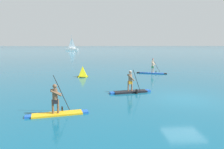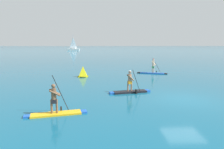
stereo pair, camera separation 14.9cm
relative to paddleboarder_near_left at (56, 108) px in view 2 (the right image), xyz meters
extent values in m
plane|color=#145B7A|center=(7.71, 2.80, -0.36)|extent=(440.00, 440.00, 0.00)
cube|color=yellow|center=(0.01, -0.01, -0.31)|extent=(2.59, 1.21, 0.09)
cube|color=blue|center=(1.38, 0.32, -0.31)|extent=(0.41, 0.51, 0.09)
cube|color=blue|center=(-1.36, -0.34, -0.31)|extent=(0.39, 0.45, 0.09)
cylinder|color=brown|center=(0.05, 0.00, 0.09)|extent=(0.11, 0.11, 0.72)
cylinder|color=brown|center=(-0.20, -0.06, 0.09)|extent=(0.11, 0.11, 0.72)
cube|color=black|center=(-0.07, -0.03, 0.36)|extent=(0.30, 0.27, 0.22)
cylinder|color=brown|center=(-0.07, -0.03, 0.73)|extent=(0.26, 0.26, 0.55)
sphere|color=brown|center=(-0.07, -0.03, 1.14)|extent=(0.21, 0.21, 0.21)
cylinder|color=brown|center=(-0.06, 0.13, 0.80)|extent=(0.55, 0.23, 0.37)
cylinder|color=brown|center=(0.01, -0.17, 0.80)|extent=(0.55, 0.23, 0.37)
cylinder|color=black|center=(0.17, 0.46, 0.67)|extent=(0.79, 0.22, 1.94)
cube|color=black|center=(0.17, 0.46, -0.25)|extent=(0.12, 0.21, 0.32)
cube|color=black|center=(4.39, 4.71, -0.29)|extent=(2.56, 1.19, 0.13)
cube|color=blue|center=(5.75, 5.03, -0.29)|extent=(0.40, 0.51, 0.13)
cube|color=blue|center=(3.03, 4.39, -0.29)|extent=(0.39, 0.44, 0.13)
cylinder|color=#997051|center=(4.50, 4.74, 0.14)|extent=(0.11, 0.11, 0.73)
cylinder|color=#997051|center=(4.23, 4.68, 0.14)|extent=(0.11, 0.11, 0.73)
cube|color=orange|center=(4.37, 4.71, 0.41)|extent=(0.30, 0.27, 0.22)
cylinder|color=#997051|center=(4.37, 4.71, 0.77)|extent=(0.26, 0.26, 0.53)
sphere|color=#997051|center=(4.37, 4.71, 1.17)|extent=(0.21, 0.21, 0.21)
cylinder|color=white|center=(4.37, 4.71, 1.26)|extent=(0.18, 0.18, 0.06)
cylinder|color=#997051|center=(4.38, 4.87, 0.77)|extent=(0.48, 0.19, 0.48)
cylinder|color=#997051|center=(4.45, 4.57, 0.77)|extent=(0.48, 0.19, 0.48)
cylinder|color=black|center=(4.80, 4.38, 0.57)|extent=(0.62, 0.18, 1.67)
cube|color=black|center=(4.80, 4.38, -0.21)|extent=(0.12, 0.21, 0.32)
cube|color=blue|center=(8.28, 14.48, -0.30)|extent=(2.86, 1.59, 0.10)
cube|color=black|center=(9.76, 13.91, -0.30)|extent=(0.49, 0.54, 0.10)
cube|color=black|center=(6.79, 15.04, -0.30)|extent=(0.46, 0.48, 0.10)
cylinder|color=beige|center=(8.46, 14.41, 0.13)|extent=(0.11, 0.11, 0.77)
cylinder|color=beige|center=(8.28, 14.47, 0.13)|extent=(0.11, 0.11, 0.77)
cube|color=#338C4C|center=(8.37, 14.44, 0.43)|extent=(0.32, 0.30, 0.22)
cylinder|color=beige|center=(8.37, 14.44, 0.83)|extent=(0.26, 0.26, 0.63)
sphere|color=beige|center=(8.37, 14.44, 1.28)|extent=(0.21, 0.21, 0.21)
cylinder|color=red|center=(8.37, 14.44, 1.38)|extent=(0.18, 0.18, 0.06)
cylinder|color=beige|center=(8.47, 14.56, 0.89)|extent=(0.47, 0.25, 0.48)
cylinder|color=beige|center=(8.36, 14.28, 0.89)|extent=(0.47, 0.25, 0.48)
cylinder|color=black|center=(8.85, 14.70, 0.60)|extent=(0.92, 0.39, 1.65)
cube|color=black|center=(8.85, 14.70, -0.23)|extent=(0.15, 0.22, 0.32)
pyramid|color=yellow|center=(0.28, 12.33, 0.22)|extent=(1.35, 1.35, 1.16)
torus|color=olive|center=(0.28, 12.33, -0.30)|extent=(1.17, 1.17, 0.12)
cube|color=white|center=(-11.72, 95.31, 0.05)|extent=(5.88, 2.14, 0.82)
cylinder|color=#B2B2B7|center=(-11.72, 95.31, 3.80)|extent=(0.12, 0.12, 6.67)
pyramid|color=white|center=(-11.72, 95.31, 3.19)|extent=(2.59, 0.11, 5.27)
cube|color=silver|center=(-11.72, 95.31, 0.71)|extent=(2.17, 1.33, 0.49)
camera|label=1|loc=(2.25, -10.75, 3.29)|focal=34.72mm
camera|label=2|loc=(2.40, -10.76, 3.29)|focal=34.72mm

